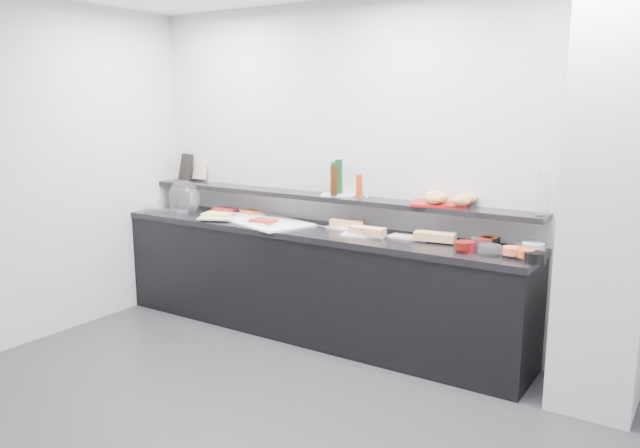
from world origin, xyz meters
The scene contains 54 objects.
back_wall centered at (0.00, 2.00, 1.35)m, with size 5.00×0.02×2.70m, color #B5B8BD.
column centered at (1.50, 1.65, 1.35)m, with size 0.50×0.50×2.70m, color silver.
buffet_cabinet centered at (-0.70, 1.70, 0.42)m, with size 3.60×0.60×0.85m, color black.
counter_top centered at (-0.70, 1.70, 0.88)m, with size 3.62×0.62×0.05m, color black.
wall_shelf centered at (-0.70, 1.88, 1.13)m, with size 3.60×0.25×0.04m, color black.
cloche_base centered at (-2.25, 1.67, 0.92)m, with size 0.42×0.28×0.04m, color silver.
cloche_dome centered at (-2.10, 1.69, 1.03)m, with size 0.41×0.27×0.34m, color silver.
linen_runner centered at (-1.26, 1.72, 0.91)m, with size 1.02×0.48×0.01m, color white.
platter_meat_a centered at (-1.71, 1.83, 0.92)m, with size 0.28×0.18×0.01m, color silver.
food_meat_a centered at (-1.70, 1.80, 0.94)m, with size 0.21×0.14×0.02m, color maroon.
platter_salmon centered at (-1.43, 1.78, 0.92)m, with size 0.34×0.23×0.01m, color silver.
food_salmon centered at (-1.43, 1.84, 0.94)m, with size 0.19×0.12×0.02m, color #D1642A.
platter_cheese centered at (-1.56, 1.53, 0.92)m, with size 0.30×0.20×0.01m, color silver.
food_cheese centered at (-1.60, 1.58, 0.94)m, with size 0.24×0.15×0.02m, color #EBE75B.
platter_meat_b centered at (-1.13, 1.59, 0.92)m, with size 0.29×0.19×0.01m, color white.
food_meat_b centered at (-1.08, 1.57, 0.94)m, with size 0.21×0.13×0.02m, color maroon.
sandwich_plate_left centered at (-0.43, 1.81, 0.91)m, with size 0.33×0.14×0.01m, color white.
sandwich_food_left centered at (-0.44, 1.83, 0.94)m, with size 0.28×0.11×0.06m, color #E8AE79.
tongs_left centered at (-0.60, 1.72, 0.92)m, with size 0.01×0.01×0.16m, color silver.
sandwich_plate_mid centered at (-0.19, 1.66, 0.91)m, with size 0.33×0.14×0.01m, color white.
sandwich_food_mid centered at (-0.16, 1.65, 0.94)m, with size 0.28×0.11×0.06m, color tan.
tongs_mid centered at (-0.23, 1.65, 0.92)m, with size 0.01×0.01×0.16m, color #ABAEB2.
sandwich_plate_right centered at (0.14, 1.78, 0.91)m, with size 0.31×0.13×0.01m, color white.
sandwich_food_right centered at (0.35, 1.74, 0.94)m, with size 0.29×0.11×0.06m, color tan.
tongs_right centered at (0.21, 1.70, 0.92)m, with size 0.01×0.01×0.16m, color silver.
bowl_glass_fruit centered at (0.69, 1.77, 0.94)m, with size 0.16×0.16×0.07m, color white.
fill_glass_fruit centered at (0.72, 1.84, 0.95)m, with size 0.12×0.12×0.05m, color orange.
bowl_black_jam centered at (0.73, 1.82, 0.94)m, with size 0.15×0.15×0.07m, color black.
fill_black_jam centered at (0.71, 1.78, 0.95)m, with size 0.11×0.11×0.05m, color #5E0D12.
bowl_glass_cream centered at (1.01, 1.82, 0.94)m, with size 0.21×0.21×0.07m, color white.
fill_glass_cream centered at (1.03, 1.81, 0.95)m, with size 0.14×0.14×0.05m, color white.
bowl_red_jam centered at (0.63, 1.60, 0.94)m, with size 0.12×0.12×0.07m, color maroon.
fill_red_jam centered at (0.62, 1.57, 0.95)m, with size 0.11×0.11×0.05m, color #550F0C.
bowl_glass_salmon centered at (0.81, 1.58, 0.94)m, with size 0.15×0.15×0.07m, color white.
fill_glass_salmon centered at (0.95, 1.60, 0.95)m, with size 0.12×0.12×0.05m, color #FB723D.
bowl_black_fruit centered at (1.11, 1.55, 0.94)m, with size 0.13×0.13×0.07m, color black.
fill_black_fruit centered at (1.04, 1.58, 0.95)m, with size 0.11×0.11×0.05m, color #D84F1D.
framed_print centered at (-2.31, 1.93, 1.28)m, with size 0.20×0.02×0.26m, color black.
print_art centered at (-2.17, 1.98, 1.28)m, with size 0.16×0.00×0.22m, color #C59B8E.
condiment_tray centered at (-0.56, 1.90, 1.16)m, with size 0.27×0.17×0.01m, color white.
bottle_green_a centered at (-0.61, 1.90, 1.29)m, with size 0.05×0.05×0.26m, color #0F3718.
bottle_brown centered at (-0.56, 1.83, 1.28)m, with size 0.06×0.06×0.24m, color #321C09.
bottle_green_b centered at (-0.58, 1.93, 1.30)m, with size 0.06×0.06×0.28m, color #0F381B.
bottle_hot centered at (-0.35, 1.86, 1.25)m, with size 0.05×0.05×0.18m, color #A4370B.
shaker_salt centered at (-0.48, 1.87, 1.20)m, with size 0.03×0.03×0.07m, color white.
shaker_pepper centered at (-0.28, 1.87, 1.20)m, with size 0.03×0.03×0.07m, color silver.
bread_tray centered at (0.31, 1.91, 1.16)m, with size 0.41×0.29×0.02m, color maroon.
bread_roll_nw centered at (0.25, 1.93, 1.21)m, with size 0.13×0.08×0.08m, color #D6AB51.
bread_roll_n centered at (0.51, 1.98, 1.21)m, with size 0.15×0.09×0.08m, color #AC7A41.
bread_roll_sw centered at (0.30, 1.80, 1.21)m, with size 0.15×0.10×0.08m, color tan.
bread_roll_s centered at (0.33, 1.84, 1.21)m, with size 0.12×0.08×0.08m, color #AD8442.
bread_roll_se centered at (0.50, 1.83, 1.21)m, with size 0.14×0.09×0.08m, color #D1824F.
bread_roll_midw centered at (0.31, 1.90, 1.21)m, with size 0.14×0.09×0.08m, color #CC814D.
carafe centered at (1.06, 1.85, 1.30)m, with size 0.09×0.09×0.30m, color silver.
Camera 1 is at (2.06, -2.40, 1.90)m, focal length 35.00 mm.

